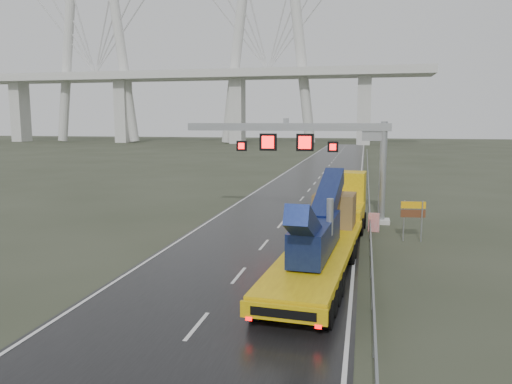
% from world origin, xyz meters
% --- Properties ---
extents(ground, '(400.00, 400.00, 0.00)m').
position_xyz_m(ground, '(0.00, 0.00, 0.00)').
color(ground, '#313626').
rests_on(ground, ground).
extents(road, '(11.00, 200.00, 0.02)m').
position_xyz_m(road, '(0.00, 40.00, 0.01)').
color(road, black).
rests_on(road, ground).
extents(guardrail, '(0.20, 140.00, 1.40)m').
position_xyz_m(guardrail, '(6.10, 30.00, 0.70)').
color(guardrail, slate).
rests_on(guardrail, ground).
extents(sign_gantry, '(14.90, 1.20, 7.42)m').
position_xyz_m(sign_gantry, '(2.10, 17.99, 5.61)').
color(sign_gantry, silver).
rests_on(sign_gantry, ground).
extents(heavy_haul_truck, '(4.20, 19.83, 4.62)m').
position_xyz_m(heavy_haul_truck, '(3.94, 9.19, 1.79)').
color(heavy_haul_truck, yellow).
rests_on(heavy_haul_truck, ground).
extents(exit_sign_pair, '(1.45, 0.24, 2.49)m').
position_xyz_m(exit_sign_pair, '(8.57, 12.84, 1.74)').
color(exit_sign_pair, '#969A9F').
rests_on(exit_sign_pair, ground).
extents(striped_barrier, '(0.74, 0.45, 1.21)m').
position_xyz_m(striped_barrier, '(6.35, 15.22, 0.60)').
color(striped_barrier, red).
rests_on(striped_barrier, ground).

